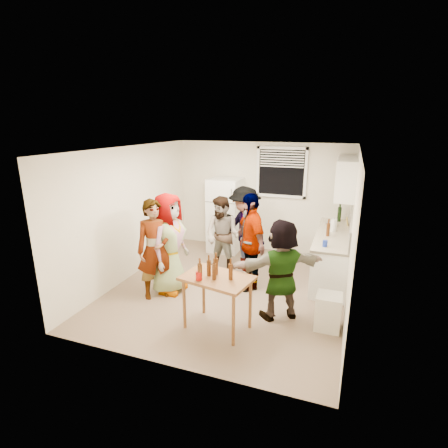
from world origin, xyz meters
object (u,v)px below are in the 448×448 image
at_px(wine_bottle, 339,221).
at_px(beer_bottle_counter, 328,236).
at_px(guest_back_left, 223,272).
at_px(serving_table, 217,327).
at_px(guest_back_right, 244,269).
at_px(guest_orange, 279,316).
at_px(guest_stripe, 158,296).
at_px(refrigerator, 225,215).
at_px(trash_bin, 328,313).
at_px(blue_cup, 325,247).
at_px(red_cup, 199,280).
at_px(guest_black, 249,286).
at_px(guest_grey, 171,290).
at_px(beer_bottle_table, 216,274).
at_px(kettle, 332,227).

distance_m(wine_bottle, beer_bottle_counter, 1.11).
bearing_deg(guest_back_left, serving_table, -61.23).
bearing_deg(guest_back_right, guest_orange, -28.20).
relative_size(wine_bottle, serving_table, 0.32).
height_order(beer_bottle_counter, guest_stripe, beer_bottle_counter).
xyz_separation_m(refrigerator, trash_bin, (2.52, -2.59, -0.60)).
height_order(beer_bottle_counter, guest_orange, beer_bottle_counter).
distance_m(serving_table, guest_stripe, 1.44).
distance_m(wine_bottle, blue_cup, 1.72).
xyz_separation_m(beer_bottle_counter, red_cup, (-1.55, -2.35, -0.08)).
xyz_separation_m(serving_table, guest_black, (0.07, 1.46, 0.00)).
relative_size(blue_cup, serving_table, 0.11).
distance_m(serving_table, guest_back_right, 2.22).
relative_size(beer_bottle_counter, guest_grey, 0.13).
bearing_deg(guest_back_right, blue_cup, 6.51).
distance_m(guest_stripe, guest_black, 1.66).
xyz_separation_m(guest_grey, guest_back_right, (0.95, 1.38, 0.00)).
distance_m(trash_bin, beer_bottle_table, 1.73).
relative_size(refrigerator, guest_black, 0.97).
xyz_separation_m(blue_cup, guest_back_right, (-1.60, 0.64, -0.90)).
bearing_deg(refrigerator, red_cup, -76.41).
xyz_separation_m(guest_back_left, guest_black, (0.69, -0.46, 0.00)).
bearing_deg(blue_cup, guest_back_right, 158.35).
bearing_deg(serving_table, beer_bottle_table, 121.76).
bearing_deg(guest_stripe, guest_orange, -40.19).
height_order(serving_table, guest_grey, serving_table).
bearing_deg(guest_orange, guest_back_right, -89.31).
relative_size(wine_bottle, guest_grey, 0.17).
xyz_separation_m(refrigerator, guest_grey, (-0.21, -2.31, -0.85)).
height_order(wine_bottle, guest_orange, wine_bottle).
height_order(blue_cup, guest_stripe, blue_cup).
bearing_deg(guest_stripe, guest_grey, 24.64).
height_order(guest_grey, guest_back_right, guest_back_right).
height_order(trash_bin, guest_back_right, trash_bin).
relative_size(beer_bottle_counter, beer_bottle_table, 0.98).
height_order(kettle, guest_black, kettle).
relative_size(beer_bottle_table, guest_black, 0.14).
bearing_deg(wine_bottle, guest_back_left, -147.21).
bearing_deg(guest_stripe, guest_back_right, 15.14).
xyz_separation_m(refrigerator, beer_bottle_table, (0.96, -3.07, -0.03)).
height_order(beer_bottle_table, guest_back_right, beer_bottle_table).
height_order(blue_cup, beer_bottle_table, blue_cup).
xyz_separation_m(kettle, guest_grey, (-2.61, -2.01, -0.90)).
height_order(guest_stripe, guest_back_left, guest_back_left).
height_order(blue_cup, guest_back_left, blue_cup).
distance_m(guest_grey, guest_stripe, 0.29).
bearing_deg(red_cup, guest_orange, 38.82).
xyz_separation_m(beer_bottle_counter, guest_orange, (-0.56, -1.55, -0.90)).
height_order(refrigerator, beer_bottle_counter, refrigerator).
xyz_separation_m(beer_bottle_counter, guest_grey, (-2.56, -1.35, -0.90)).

